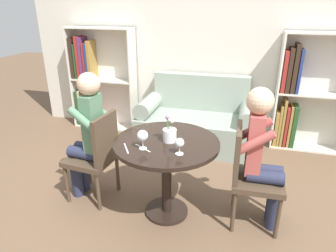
{
  "coord_description": "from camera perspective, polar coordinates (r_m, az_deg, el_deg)",
  "views": [
    {
      "loc": [
        0.62,
        -2.22,
        1.84
      ],
      "look_at": [
        0.0,
        0.05,
        0.86
      ],
      "focal_mm": 32.0,
      "sensor_mm": 36.0,
      "label": 1
    }
  ],
  "objects": [
    {
      "name": "ground_plane",
      "position": [
        2.95,
        -0.27,
        -16.03
      ],
      "size": [
        16.0,
        16.0,
        0.0
      ],
      "primitive_type": "plane",
      "color": "brown"
    },
    {
      "name": "back_wall",
      "position": [
        4.28,
        7.07,
        15.83
      ],
      "size": [
        5.2,
        0.05,
        2.7
      ],
      "color": "beige",
      "rests_on": "ground_plane"
    },
    {
      "name": "round_table",
      "position": [
        2.62,
        -0.29,
        -5.94
      ],
      "size": [
        0.91,
        0.91,
        0.74
      ],
      "color": "black",
      "rests_on": "ground_plane"
    },
    {
      "name": "couch",
      "position": [
        4.12,
        5.5,
        0.7
      ],
      "size": [
        1.54,
        0.8,
        0.92
      ],
      "color": "gray",
      "rests_on": "ground_plane"
    },
    {
      "name": "bookshelf_left",
      "position": [
        4.76,
        -13.66,
        8.67
      ],
      "size": [
        0.99,
        0.28,
        1.51
      ],
      "color": "silver",
      "rests_on": "ground_plane"
    },
    {
      "name": "bookshelf_right",
      "position": [
        4.27,
        24.46,
        5.1
      ],
      "size": [
        0.99,
        0.28,
        1.51
      ],
      "color": "silver",
      "rests_on": "ground_plane"
    },
    {
      "name": "chair_left",
      "position": [
        2.96,
        -13.45,
        -5.14
      ],
      "size": [
        0.46,
        0.46,
        0.9
      ],
      "rotation": [
        0.0,
        0.0,
        -1.67
      ],
      "color": "#473828",
      "rests_on": "ground_plane"
    },
    {
      "name": "chair_right",
      "position": [
        2.67,
        15.27,
        -8.54
      ],
      "size": [
        0.43,
        0.43,
        0.9
      ],
      "rotation": [
        0.0,
        0.0,
        1.6
      ],
      "color": "#473828",
      "rests_on": "ground_plane"
    },
    {
      "name": "person_left",
      "position": [
        2.93,
        -15.13,
        -1.54
      ],
      "size": [
        0.44,
        0.37,
        1.28
      ],
      "rotation": [
        0.0,
        0.0,
        -1.67
      ],
      "color": "#282D47",
      "rests_on": "ground_plane"
    },
    {
      "name": "person_right",
      "position": [
        2.59,
        17.59,
        -5.23
      ],
      "size": [
        0.43,
        0.35,
        1.24
      ],
      "rotation": [
        0.0,
        0.0,
        1.6
      ],
      "color": "#282D47",
      "rests_on": "ground_plane"
    },
    {
      "name": "wine_glass_left",
      "position": [
        2.39,
        -4.87,
        -1.93
      ],
      "size": [
        0.09,
        0.09,
        0.16
      ],
      "color": "white",
      "rests_on": "round_table"
    },
    {
      "name": "wine_glass_right",
      "position": [
        2.3,
        2.23,
        -3.31
      ],
      "size": [
        0.07,
        0.07,
        0.13
      ],
      "color": "white",
      "rests_on": "round_table"
    },
    {
      "name": "flower_vase",
      "position": [
        2.52,
        0.32,
        -1.34
      ],
      "size": [
        0.12,
        0.12,
        0.25
      ],
      "color": "silver",
      "rests_on": "round_table"
    },
    {
      "name": "knife_left_setting",
      "position": [
        2.44,
        -4.84,
        -4.18
      ],
      "size": [
        0.17,
        0.11,
        0.0
      ],
      "color": "silver",
      "rests_on": "round_table"
    },
    {
      "name": "fork_left_setting",
      "position": [
        2.45,
        -7.96,
        -4.23
      ],
      "size": [
        0.11,
        0.17,
        0.0
      ],
      "color": "silver",
      "rests_on": "round_table"
    }
  ]
}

